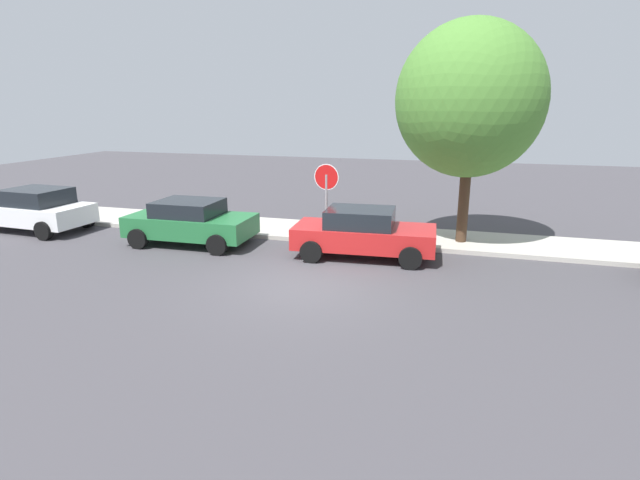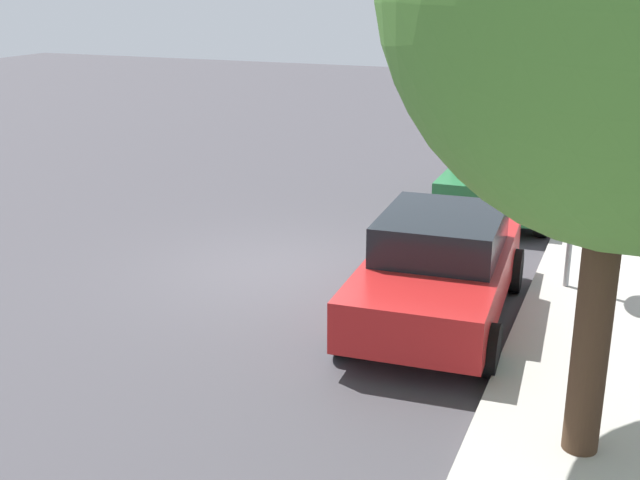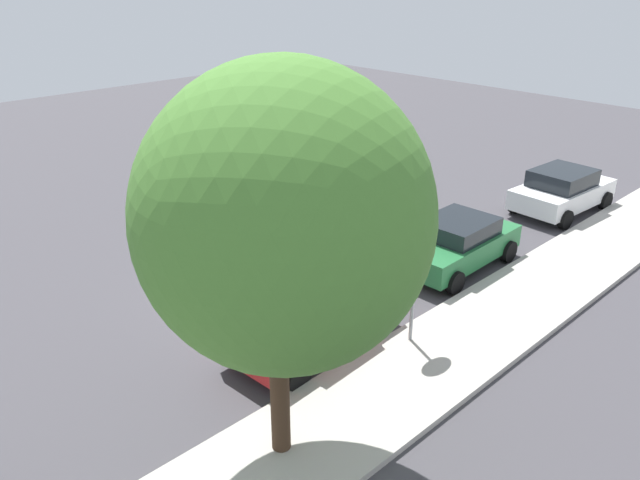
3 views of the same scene
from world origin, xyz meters
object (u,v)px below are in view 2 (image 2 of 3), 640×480
object	(u,v)px
stop_sign	(577,177)
parked_car_red	(439,267)
parked_car_green	(503,175)
parked_car_white	(546,123)

from	to	relation	value
stop_sign	parked_car_red	bearing A→B (deg)	-44.47
parked_car_red	parked_car_green	distance (m)	5.63
stop_sign	parked_car_white	bearing A→B (deg)	-171.10
parked_car_red	parked_car_green	size ratio (longest dim) A/B	1.05
parked_car_green	stop_sign	bearing A→B (deg)	22.10
parked_car_green	parked_car_white	world-z (taller)	parked_car_white
parked_car_green	parked_car_white	xyz separation A→B (m)	(-6.21, 0.05, 0.04)
stop_sign	parked_car_white	world-z (taller)	stop_sign
stop_sign	parked_car_white	size ratio (longest dim) A/B	0.63
parked_car_red	parked_car_white	world-z (taller)	parked_car_white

